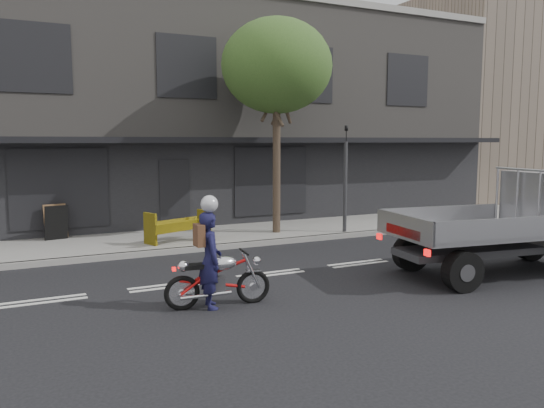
{
  "coord_description": "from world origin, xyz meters",
  "views": [
    {
      "loc": [
        -5.08,
        -10.68,
        3.03
      ],
      "look_at": [
        0.27,
        0.5,
        1.54
      ],
      "focal_mm": 35.0,
      "sensor_mm": 36.0,
      "label": 1
    }
  ],
  "objects_px": {
    "street_tree": "(277,67)",
    "motorcycle": "(218,278)",
    "traffic_light_pole": "(345,185)",
    "rider": "(210,260)",
    "construction_barrier": "(180,227)",
    "sandwich_board": "(56,223)"
  },
  "relations": [
    {
      "from": "street_tree",
      "to": "motorcycle",
      "type": "bearing_deg",
      "value": -124.62
    },
    {
      "from": "street_tree",
      "to": "traffic_light_pole",
      "type": "distance_m",
      "value": 4.23
    },
    {
      "from": "rider",
      "to": "construction_barrier",
      "type": "relative_size",
      "value": 1.05
    },
    {
      "from": "rider",
      "to": "sandwich_board",
      "type": "xyz_separation_m",
      "value": [
        -2.13,
        7.46,
        -0.22
      ]
    },
    {
      "from": "motorcycle",
      "to": "rider",
      "type": "bearing_deg",
      "value": -173.19
    },
    {
      "from": "street_tree",
      "to": "motorcycle",
      "type": "relative_size",
      "value": 3.41
    },
    {
      "from": "motorcycle",
      "to": "construction_barrier",
      "type": "bearing_deg",
      "value": 88.31
    },
    {
      "from": "traffic_light_pole",
      "to": "motorcycle",
      "type": "xyz_separation_m",
      "value": [
        -6.09,
        -5.07,
        -1.13
      ]
    },
    {
      "from": "traffic_light_pole",
      "to": "sandwich_board",
      "type": "height_order",
      "value": "traffic_light_pole"
    },
    {
      "from": "traffic_light_pole",
      "to": "rider",
      "type": "xyz_separation_m",
      "value": [
        -6.24,
        -5.07,
        -0.77
      ]
    },
    {
      "from": "street_tree",
      "to": "sandwich_board",
      "type": "height_order",
      "value": "street_tree"
    },
    {
      "from": "construction_barrier",
      "to": "sandwich_board",
      "type": "relative_size",
      "value": 1.64
    },
    {
      "from": "street_tree",
      "to": "rider",
      "type": "distance_m",
      "value": 8.5
    },
    {
      "from": "construction_barrier",
      "to": "motorcycle",
      "type": "bearing_deg",
      "value": -98.52
    },
    {
      "from": "motorcycle",
      "to": "construction_barrier",
      "type": "xyz_separation_m",
      "value": [
        0.8,
        5.32,
        0.09
      ]
    },
    {
      "from": "rider",
      "to": "sandwich_board",
      "type": "height_order",
      "value": "rider"
    },
    {
      "from": "rider",
      "to": "construction_barrier",
      "type": "distance_m",
      "value": 5.41
    },
    {
      "from": "motorcycle",
      "to": "construction_barrier",
      "type": "distance_m",
      "value": 5.38
    },
    {
      "from": "motorcycle",
      "to": "rider",
      "type": "relative_size",
      "value": 1.12
    },
    {
      "from": "sandwich_board",
      "to": "street_tree",
      "type": "bearing_deg",
      "value": -24.6
    },
    {
      "from": "rider",
      "to": "sandwich_board",
      "type": "relative_size",
      "value": 1.73
    },
    {
      "from": "street_tree",
      "to": "sandwich_board",
      "type": "distance_m",
      "value": 8.02
    }
  ]
}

